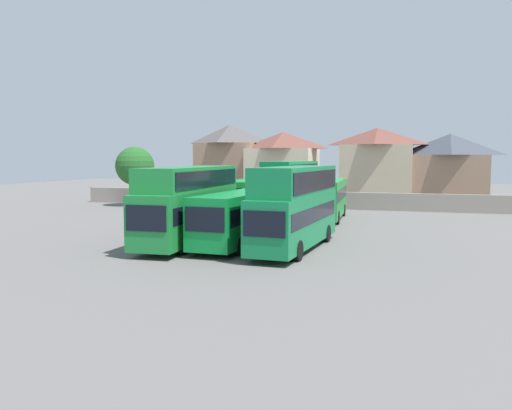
# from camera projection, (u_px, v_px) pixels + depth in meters

# --- Properties ---
(ground) EXTENTS (140.00, 140.00, 0.00)m
(ground) POSITION_uv_depth(u_px,v_px,m) (304.00, 215.00, 49.79)
(ground) COLOR #605E5B
(depot_boundary_wall) EXTENTS (56.00, 0.50, 1.80)m
(depot_boundary_wall) POSITION_uv_depth(u_px,v_px,m) (318.00, 200.00, 56.50)
(depot_boundary_wall) COLOR gray
(depot_boundary_wall) RESTS_ON ground
(bus_1) EXTENTS (3.14, 12.08, 4.84)m
(bus_1) POSITION_uv_depth(u_px,v_px,m) (190.00, 200.00, 33.55)
(bus_1) COLOR #1D8036
(bus_1) RESTS_ON ground
(bus_2) EXTENTS (3.02, 10.39, 3.29)m
(bus_2) POSITION_uv_depth(u_px,v_px,m) (241.00, 215.00, 32.66)
(bus_2) COLOR #0F8937
(bus_2) RESTS_ON ground
(bus_3) EXTENTS (3.07, 11.12, 4.89)m
(bus_3) POSITION_uv_depth(u_px,v_px,m) (296.00, 203.00, 31.30)
(bus_3) COLOR #127B41
(bus_3) RESTS_ON ground
(bus_4) EXTENTS (2.79, 11.71, 3.43)m
(bus_4) POSITION_uv_depth(u_px,v_px,m) (251.00, 195.00, 48.50)
(bus_4) COLOR #14822D
(bus_4) RESTS_ON ground
(bus_5) EXTENTS (2.64, 11.94, 5.08)m
(bus_5) POSITION_uv_depth(u_px,v_px,m) (291.00, 187.00, 46.79)
(bus_5) COLOR #10823F
(bus_5) RESTS_ON ground
(bus_6) EXTENTS (3.19, 10.47, 3.48)m
(bus_6) POSITION_uv_depth(u_px,v_px,m) (327.00, 197.00, 46.33)
(bus_6) COLOR #1F8E38
(bus_6) RESTS_ON ground
(house_terrace_left) EXTENTS (7.85, 6.45, 9.54)m
(house_terrace_left) POSITION_uv_depth(u_px,v_px,m) (230.00, 162.00, 67.74)
(house_terrace_left) COLOR #9E7A60
(house_terrace_left) RESTS_ON ground
(house_terrace_centre) EXTENTS (8.19, 7.47, 8.50)m
(house_terrace_centre) POSITION_uv_depth(u_px,v_px,m) (283.00, 166.00, 65.11)
(house_terrace_centre) COLOR beige
(house_terrace_centre) RESTS_ON ground
(house_terrace_right) EXTENTS (8.47, 6.64, 8.90)m
(house_terrace_right) POSITION_uv_depth(u_px,v_px,m) (377.00, 165.00, 62.70)
(house_terrace_right) COLOR #C6B293
(house_terrace_right) RESTS_ON ground
(house_terrace_far_right) EXTENTS (8.54, 6.47, 8.12)m
(house_terrace_far_right) POSITION_uv_depth(u_px,v_px,m) (449.00, 169.00, 60.84)
(house_terrace_far_right) COLOR #9E7A60
(house_terrace_far_right) RESTS_ON ground
(tree_left_of_lot) EXTENTS (4.31, 4.31, 6.63)m
(tree_left_of_lot) POSITION_uv_depth(u_px,v_px,m) (135.00, 166.00, 59.36)
(tree_left_of_lot) COLOR brown
(tree_left_of_lot) RESTS_ON ground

